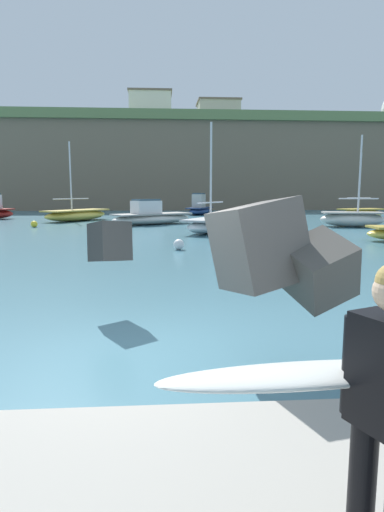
% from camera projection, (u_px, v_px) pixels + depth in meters
% --- Properties ---
extents(ground_plane, '(400.00, 400.00, 0.00)m').
position_uv_depth(ground_plane, '(146.00, 359.00, 6.12)').
color(ground_plane, '#42707F').
extents(breakwater_jetty, '(31.30, 6.31, 2.92)m').
position_uv_depth(breakwater_jetty, '(79.00, 250.00, 7.09)').
color(breakwater_jetty, slate).
rests_on(breakwater_jetty, ground).
extents(surfer_with_board, '(2.07, 1.45, 1.78)m').
position_uv_depth(surfer_with_board, '(365.00, 398.00, 2.27)').
color(surfer_with_board, black).
rests_on(surfer_with_board, walkway_path).
extents(boat_near_left, '(4.55, 2.87, 6.02)m').
position_uv_depth(boat_near_left, '(353.00, 219.00, 28.97)').
color(boat_near_left, beige).
rests_on(boat_near_left, ground).
extents(boat_near_right, '(6.49, 5.28, 1.83)m').
position_uv_depth(boat_near_right, '(151.00, 216.00, 31.10)').
color(boat_near_right, beige).
rests_on(boat_near_right, ground).
extents(boat_mid_centre, '(4.37, 2.97, 5.51)m').
position_uv_depth(boat_mid_centre, '(361.00, 214.00, 35.81)').
color(boat_mid_centre, '#EAC64C').
rests_on(boat_mid_centre, ground).
extents(boat_far_left, '(5.33, 6.41, 6.24)m').
position_uv_depth(boat_far_left, '(76.00, 215.00, 34.94)').
color(boat_far_left, '#EAC64C').
rests_on(boat_far_left, ground).
extents(boat_far_centre, '(3.48, 5.11, 2.21)m').
position_uv_depth(boat_far_centre, '(200.00, 208.00, 44.32)').
color(boat_far_centre, navy).
rests_on(boat_far_centre, ground).
extents(boat_far_right, '(4.56, 5.94, 6.17)m').
position_uv_depth(boat_far_right, '(214.00, 224.00, 25.08)').
color(boat_far_right, white).
rests_on(boat_far_right, ground).
extents(mooring_buoy_inner, '(0.44, 0.44, 0.44)m').
position_uv_depth(mooring_buoy_inner, '(346.00, 250.00, 16.02)').
color(mooring_buoy_inner, yellow).
rests_on(mooring_buoy_inner, ground).
extents(mooring_buoy_middle, '(0.44, 0.44, 0.44)m').
position_uv_depth(mooring_buoy_middle, '(179.00, 244.00, 17.56)').
color(mooring_buoy_middle, silver).
rests_on(mooring_buoy_middle, ground).
extents(mooring_buoy_outer, '(0.44, 0.44, 0.44)m').
position_uv_depth(mooring_buoy_outer, '(34.00, 224.00, 28.55)').
color(mooring_buoy_outer, yellow).
rests_on(mooring_buoy_outer, ground).
extents(headland_bluff, '(83.65, 44.61, 12.31)m').
position_uv_depth(headland_bluff, '(247.00, 170.00, 76.06)').
color(headland_bluff, '#756651').
rests_on(headland_bluff, ground).
extents(station_building_west, '(7.69, 7.37, 6.46)m').
position_uv_depth(station_building_west, '(218.00, 119.00, 79.73)').
color(station_building_west, '#B2ADA3').
rests_on(station_building_west, headland_bluff).
extents(station_building_central, '(6.89, 5.58, 5.81)m').
position_uv_depth(station_building_central, '(151.00, 111.00, 69.35)').
color(station_building_central, silver).
rests_on(station_building_central, headland_bluff).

